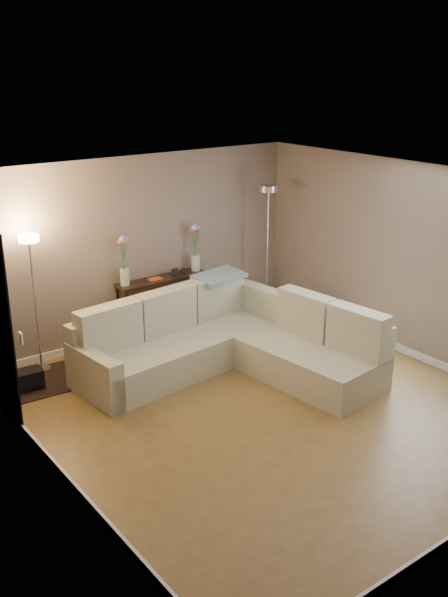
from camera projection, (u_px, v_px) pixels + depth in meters
floor at (265, 406)px, 7.75m from camera, size 5.00×5.50×0.01m
ceiling at (270, 182)px, 6.87m from camera, size 5.00×5.50×0.01m
wall_back at (141, 248)px, 9.39m from camera, size 5.00×0.02×2.60m
wall_left at (52, 359)px, 5.89m from camera, size 0.02×5.50×2.60m
wall_right at (413, 262)px, 8.72m from camera, size 0.02×5.50×2.60m
baseboard_back at (145, 330)px, 9.79m from camera, size 5.00×0.03×0.10m
baseboard_left at (66, 477)px, 6.33m from camera, size 0.03×5.50×0.10m
baseboard_right at (403, 350)px, 9.13m from camera, size 0.03×5.50×0.10m
switch_plate at (21, 338)px, 6.58m from camera, size 0.02×0.08×0.12m
sectional_sofa at (226, 342)px, 8.56m from camera, size 3.14×2.83×1.01m
throw_blanket at (219, 276)px, 9.15m from camera, size 0.78×0.53×0.10m
console_table at (157, 303)px, 9.63m from camera, size 1.40×0.40×0.86m
leaning_mirror at (155, 250)px, 9.56m from camera, size 0.98×0.07×0.77m
table_decor at (163, 277)px, 9.52m from camera, size 0.59×0.13×0.14m
flower_vase_left at (124, 265)px, 9.13m from camera, size 0.16×0.13×0.73m
flower_vase_right at (196, 252)px, 9.78m from camera, size 0.16×0.13×0.73m
floor_lamp_lit at (32, 277)px, 8.21m from camera, size 0.27×0.27×1.80m
floor_lamp_unlit at (268, 225)px, 10.06m from camera, size 0.37×0.37×2.05m
charcoal_rug at (43, 381)px, 8.32m from camera, size 1.23×0.96×0.02m
black_bag at (29, 378)px, 8.10m from camera, size 0.35×0.26×0.22m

